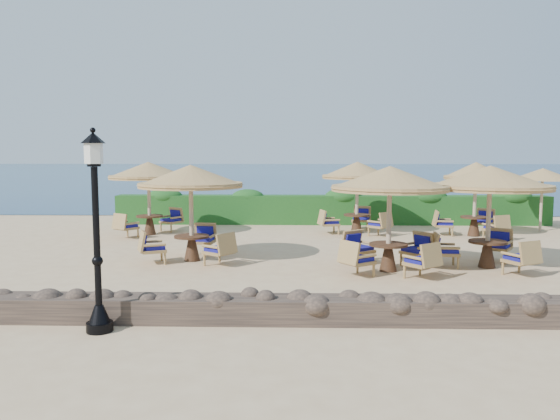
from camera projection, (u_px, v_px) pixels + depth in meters
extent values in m
plane|color=tan|center=(348.00, 256.00, 15.76)|extent=(120.00, 120.00, 0.00)
plane|color=#0C274D|center=(304.00, 172.00, 85.35)|extent=(160.00, 160.00, 0.00)
cube|color=#154317|center=(331.00, 210.00, 22.86)|extent=(18.00, 0.90, 1.20)
cube|color=brown|center=(382.00, 310.00, 9.57)|extent=(15.00, 0.65, 0.44)
cylinder|color=black|center=(100.00, 327.00, 9.12)|extent=(0.44, 0.44, 0.16)
cone|color=black|center=(99.00, 314.00, 9.10)|extent=(0.36, 0.36, 0.30)
cylinder|color=black|center=(97.00, 240.00, 8.96)|extent=(0.11, 0.11, 2.40)
cylinder|color=silver|center=(94.00, 153.00, 8.82)|extent=(0.30, 0.30, 0.36)
cone|color=black|center=(93.00, 138.00, 8.79)|extent=(0.40, 0.40, 0.18)
cylinder|color=tan|center=(541.00, 203.00, 20.61)|extent=(0.10, 0.10, 2.20)
cone|color=olive|center=(543.00, 174.00, 20.50)|extent=(2.30, 2.30, 0.45)
cylinder|color=tan|center=(191.00, 218.00, 14.98)|extent=(0.12, 0.12, 2.40)
cone|color=olive|center=(191.00, 175.00, 14.86)|extent=(2.89, 2.89, 0.55)
cylinder|color=olive|center=(191.00, 185.00, 14.89)|extent=(2.83, 2.83, 0.14)
cylinder|color=#402716|center=(192.00, 236.00, 15.04)|extent=(0.96, 0.96, 0.06)
cone|color=#402716|center=(192.00, 249.00, 15.07)|extent=(0.44, 0.44, 0.64)
cylinder|color=tan|center=(389.00, 224.00, 13.65)|extent=(0.12, 0.12, 2.40)
cone|color=olive|center=(390.00, 177.00, 13.52)|extent=(2.95, 2.95, 0.55)
cylinder|color=olive|center=(390.00, 188.00, 13.55)|extent=(2.89, 2.89, 0.14)
cylinder|color=#402716|center=(388.00, 245.00, 13.70)|extent=(0.96, 0.96, 0.06)
cone|color=#402716|center=(388.00, 258.00, 13.74)|extent=(0.44, 0.44, 0.64)
cylinder|color=tan|center=(488.00, 222.00, 14.08)|extent=(0.12, 0.12, 2.40)
cone|color=olive|center=(490.00, 176.00, 13.95)|extent=(3.11, 3.11, 0.55)
cylinder|color=olive|center=(490.00, 187.00, 13.98)|extent=(3.05, 3.05, 0.14)
cylinder|color=#402716|center=(488.00, 242.00, 14.13)|extent=(0.96, 0.96, 0.06)
cone|color=#402716|center=(487.00, 255.00, 14.17)|extent=(0.44, 0.44, 0.64)
cylinder|color=tan|center=(149.00, 202.00, 19.80)|extent=(0.12, 0.12, 2.40)
cone|color=olive|center=(148.00, 169.00, 19.68)|extent=(2.86, 2.86, 0.55)
cylinder|color=olive|center=(149.00, 177.00, 19.70)|extent=(2.80, 2.80, 0.14)
cylinder|color=#402716|center=(150.00, 216.00, 19.85)|extent=(0.96, 0.96, 0.06)
cone|color=#402716|center=(150.00, 226.00, 19.89)|extent=(0.44, 0.44, 0.64)
cylinder|color=tan|center=(357.00, 201.00, 20.18)|extent=(0.12, 0.12, 2.40)
cone|color=olive|center=(357.00, 169.00, 20.06)|extent=(2.62, 2.62, 0.55)
cylinder|color=olive|center=(357.00, 177.00, 20.09)|extent=(2.57, 2.57, 0.14)
cylinder|color=#402716|center=(357.00, 215.00, 20.23)|extent=(0.96, 0.96, 0.06)
cone|color=#402716|center=(357.00, 224.00, 20.27)|extent=(0.44, 0.44, 0.64)
cylinder|color=tan|center=(475.00, 203.00, 19.47)|extent=(0.12, 0.12, 2.40)
cone|color=olive|center=(476.00, 170.00, 19.34)|extent=(2.24, 2.24, 0.55)
cylinder|color=olive|center=(476.00, 178.00, 19.37)|extent=(2.19, 2.19, 0.14)
cylinder|color=#402716|center=(474.00, 217.00, 19.52)|extent=(0.96, 0.96, 0.06)
cone|color=#402716|center=(474.00, 227.00, 19.56)|extent=(0.44, 0.44, 0.64)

